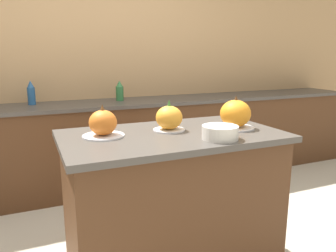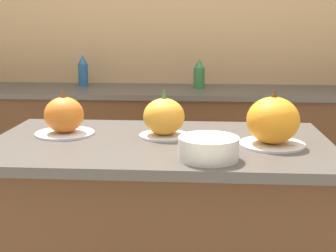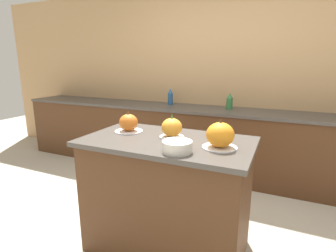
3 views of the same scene
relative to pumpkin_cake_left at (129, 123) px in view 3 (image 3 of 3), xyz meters
The scene contains 10 objects.
ground_plane 1.06m from the pumpkin_cake_left, 11.10° to the right, with size 12.00×12.00×0.00m, color #BCB29E.
wall_back 1.87m from the pumpkin_cake_left, 78.19° to the left, with size 8.00×0.06×2.50m.
kitchen_island 0.65m from the pumpkin_cake_left, 11.10° to the right, with size 1.25×0.72×0.92m.
back_counter 1.62m from the pumpkin_cake_left, 75.66° to the left, with size 6.00×0.60×0.89m.
pumpkin_cake_left is the anchor object (origin of this frame).
pumpkin_cake_center 0.39m from the pumpkin_cake_left, ahead, with size 0.19×0.19×0.19m.
pumpkin_cake_right 0.79m from the pumpkin_cake_left, ahead, with size 0.23×0.23×0.20m.
bottle_tall 1.64m from the pumpkin_cake_left, 101.62° to the left, with size 0.07×0.07×0.23m.
bottle_short 1.63m from the pumpkin_cake_left, 71.68° to the left, with size 0.08×0.08×0.21m.
mixing_bowl 0.63m from the pumpkin_cake_left, 28.81° to the right, with size 0.19×0.19×0.07m.
Camera 3 is at (0.77, -1.69, 1.47)m, focal length 28.00 mm.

